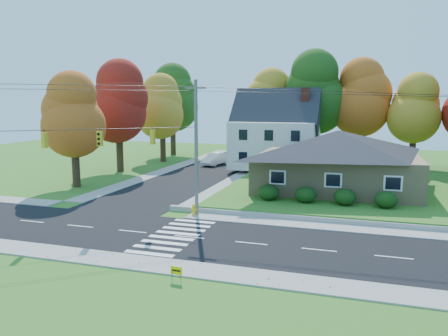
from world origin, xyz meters
name	(u,v)px	position (x,y,z in m)	size (l,w,h in m)	color
ground	(189,237)	(0.00, 0.00, 0.00)	(120.00, 120.00, 0.00)	#3D7923
road_main	(189,237)	(0.00, 0.00, 0.01)	(90.00, 8.00, 0.02)	black
road_cross	(208,170)	(-8.00, 26.00, 0.01)	(8.00, 44.00, 0.02)	black
sidewalk_north	(215,217)	(0.00, 5.00, 0.04)	(90.00, 2.00, 0.08)	#9C9A90
sidewalk_south	(153,265)	(0.00, -5.00, 0.04)	(90.00, 2.00, 0.08)	#9C9A90
lawn	(391,185)	(13.00, 21.00, 0.25)	(30.00, 30.00, 0.50)	#3D7923
ranch_house	(337,159)	(8.00, 16.00, 3.27)	(14.60, 10.60, 5.40)	tan
colonial_house	(276,134)	(0.04, 28.00, 4.58)	(10.40, 8.40, 9.60)	silver
hedge_row	(325,196)	(7.50, 9.80, 1.14)	(10.70, 1.70, 1.27)	#163A10
traffic_infrastructure	(194,153)	(-0.15, 1.35, 5.15)	(38.10, 10.66, 10.00)	#666059
tree_lot_0	(270,103)	(-2.00, 34.00, 8.31)	(6.72, 6.72, 12.51)	#3F2A19
tree_lot_1	(314,93)	(4.00, 33.00, 9.61)	(7.84, 7.84, 14.60)	#3F2A19
tree_lot_2	(363,98)	(10.00, 34.00, 8.96)	(7.28, 7.28, 13.56)	#3F2A19
tree_lot_3	(415,109)	(16.00, 33.00, 7.65)	(6.16, 6.16, 11.47)	#3F2A19
tree_west_0	(73,115)	(-17.00, 12.00, 7.15)	(6.16, 6.16, 11.47)	#3F2A19
tree_west_1	(118,102)	(-18.00, 22.00, 8.46)	(7.28, 7.28, 13.56)	#3F2A19
tree_west_2	(162,107)	(-17.00, 32.00, 7.81)	(6.72, 6.72, 12.51)	#3F2A19
tree_west_3	(172,98)	(-19.00, 40.00, 9.11)	(7.84, 7.84, 14.60)	#3F2A19
white_car	(215,159)	(-8.68, 30.71, 0.84)	(1.73, 4.96, 1.63)	white
fire_hydrant	(194,210)	(-1.68, 5.08, 0.42)	(0.51, 0.39, 0.88)	yellow
yard_sign	(176,271)	(2.00, -6.54, 0.53)	(0.60, 0.09, 0.75)	black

